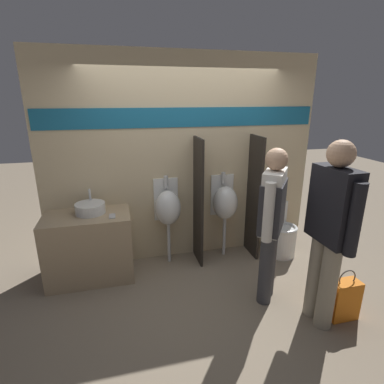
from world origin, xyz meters
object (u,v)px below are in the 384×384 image
(cell_phone, at_px, (112,216))
(toilet, at_px, (280,234))
(urinal_far, at_px, (225,203))
(person_in_vest, at_px, (272,216))
(shopping_bag, at_px, (344,299))
(sink_basin, at_px, (90,208))
(urinal_near_counter, at_px, (168,208))
(person_with_lanyard, at_px, (330,229))

(cell_phone, relative_size, toilet, 0.16)
(urinal_far, xyz_separation_m, person_in_vest, (0.13, -1.04, 0.20))
(person_in_vest, relative_size, shopping_bag, 3.07)
(person_in_vest, bearing_deg, toilet, 0.13)
(sink_basin, bearing_deg, shopping_bag, -30.30)
(urinal_far, height_order, toilet, urinal_far)
(sink_basin, relative_size, urinal_near_counter, 0.30)
(cell_phone, bearing_deg, sink_basin, 144.90)
(urinal_far, bearing_deg, person_in_vest, -83.09)
(cell_phone, bearing_deg, urinal_far, 9.97)
(cell_phone, bearing_deg, shopping_bag, -29.73)
(cell_phone, distance_m, person_with_lanyard, 2.31)
(person_in_vest, distance_m, person_with_lanyard, 0.57)
(urinal_near_counter, xyz_separation_m, person_in_vest, (0.92, -1.04, 0.20))
(cell_phone, distance_m, person_in_vest, 1.79)
(toilet, distance_m, person_with_lanyard, 1.53)
(person_with_lanyard, relative_size, shopping_bag, 3.30)
(sink_basin, xyz_separation_m, urinal_near_counter, (0.95, 0.08, -0.11))
(cell_phone, xyz_separation_m, toilet, (2.28, 0.10, -0.53))
(cell_phone, bearing_deg, person_in_vest, -25.71)
(urinal_near_counter, distance_m, shopping_bag, 2.22)
(cell_phone, height_order, urinal_far, urinal_far)
(sink_basin, distance_m, urinal_near_counter, 0.96)
(urinal_near_counter, distance_m, urinal_far, 0.79)
(urinal_near_counter, xyz_separation_m, toilet, (1.58, -0.16, -0.48))
(urinal_far, height_order, person_in_vest, person_in_vest)
(cell_phone, xyz_separation_m, person_in_vest, (1.61, -0.78, 0.15))
(toilet, relative_size, shopping_bag, 1.59)
(cell_phone, distance_m, shopping_bag, 2.62)
(urinal_far, distance_m, person_in_vest, 1.06)
(urinal_far, height_order, shopping_bag, urinal_far)
(shopping_bag, bearing_deg, urinal_far, 115.50)
(sink_basin, xyz_separation_m, cell_phone, (0.25, -0.18, -0.06))
(urinal_far, bearing_deg, sink_basin, -177.21)
(urinal_far, bearing_deg, toilet, -11.76)
(sink_basin, distance_m, urinal_far, 1.74)
(sink_basin, relative_size, toilet, 0.40)
(toilet, height_order, shopping_bag, toilet)
(urinal_far, xyz_separation_m, toilet, (0.79, -0.16, -0.48))
(cell_phone, height_order, person_in_vest, person_in_vest)
(sink_basin, bearing_deg, person_with_lanyard, -32.44)
(urinal_far, relative_size, person_with_lanyard, 0.65)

